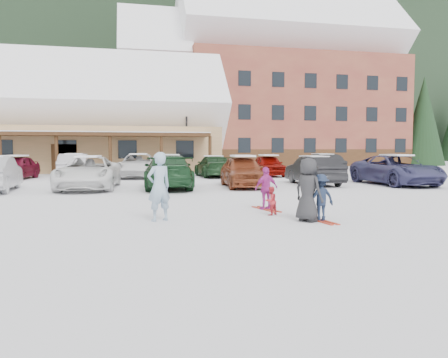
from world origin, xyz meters
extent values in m
plane|color=white|center=(0.00, 0.00, 0.00)|extent=(160.00, 160.00, 0.00)
cube|color=black|center=(0.00, 85.00, 19.00)|extent=(300.00, 70.00, 38.00)
cube|color=tan|center=(-9.00, 28.00, 1.80)|extent=(28.00, 10.00, 3.60)
cube|color=#422814|center=(-9.00, 21.80, 2.90)|extent=(25.20, 2.60, 0.25)
cube|color=white|center=(-9.00, 28.00, 5.54)|extent=(29.12, 9.69, 9.69)
cube|color=brown|center=(16.00, 38.00, 6.00)|extent=(24.00, 14.00, 12.00)
cube|color=brown|center=(0.50, 38.00, 4.50)|extent=(7.00, 12.60, 9.00)
cube|color=white|center=(16.00, 38.00, 14.69)|extent=(24.96, 13.57, 13.57)
cube|color=#422814|center=(16.00, 31.04, 0.90)|extent=(24.00, 0.10, 1.80)
cylinder|color=black|center=(2.31, 24.28, 3.13)|extent=(0.16, 0.16, 6.25)
cube|color=black|center=(2.31, 24.28, 6.38)|extent=(0.50, 0.25, 0.25)
cylinder|color=black|center=(30.00, 32.00, 0.66)|extent=(0.60, 0.60, 1.32)
cone|color=black|center=(30.00, 32.00, 6.27)|extent=(4.84, 4.84, 9.90)
cylinder|color=black|center=(6.00, 44.00, 0.54)|extent=(0.60, 0.60, 1.08)
cone|color=black|center=(6.00, 44.00, 5.13)|extent=(3.96, 3.96, 8.10)
cylinder|color=black|center=(34.00, 46.00, 0.69)|extent=(0.60, 0.60, 1.38)
cone|color=black|center=(34.00, 46.00, 6.55)|extent=(5.06, 5.06, 10.35)
imported|color=#91AEC6|center=(-1.61, 0.12, 0.89)|extent=(0.77, 0.65, 1.78)
imported|color=red|center=(1.52, 0.43, 0.40)|extent=(0.49, 0.46, 0.81)
imported|color=#18233B|center=(2.45, -0.79, 0.61)|extent=(0.84, 0.55, 1.22)
cube|color=red|center=(2.45, -0.79, 0.01)|extent=(0.39, 1.41, 0.03)
imported|color=#B52E91|center=(1.74, 1.51, 0.66)|extent=(0.82, 0.47, 1.32)
cube|color=red|center=(1.74, 1.51, 0.01)|extent=(0.48, 1.41, 0.03)
imported|color=#28292B|center=(2.11, -0.79, 0.82)|extent=(0.85, 0.95, 1.64)
imported|color=white|center=(-4.16, 9.79, 0.76)|extent=(2.88, 5.63, 1.52)
imported|color=#193F21|center=(-0.54, 9.35, 0.79)|extent=(2.53, 5.55, 1.57)
imported|color=brown|center=(3.05, 9.29, 0.76)|extent=(2.15, 4.61, 1.53)
imported|color=black|center=(7.03, 9.88, 0.74)|extent=(1.58, 4.47, 1.47)
imported|color=navy|center=(11.13, 8.86, 0.77)|extent=(2.60, 5.57, 1.54)
imported|color=maroon|center=(-9.05, 17.48, 0.73)|extent=(2.34, 4.47, 1.45)
imported|color=silver|center=(-5.69, 17.72, 0.77)|extent=(1.76, 4.72, 1.54)
imported|color=white|center=(-1.71, 17.52, 0.77)|extent=(3.20, 5.78, 1.53)
imported|color=#18361B|center=(3.13, 17.10, 0.69)|extent=(2.01, 4.80, 1.39)
imported|color=maroon|center=(6.96, 17.18, 0.72)|extent=(1.92, 4.30, 1.44)
imported|color=black|center=(10.53, 16.32, 0.75)|extent=(1.86, 4.64, 1.50)
camera|label=1|loc=(-2.39, -11.18, 1.87)|focal=35.00mm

